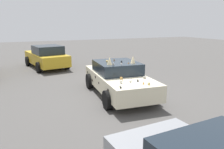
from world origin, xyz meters
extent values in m
plane|color=#514F4C|center=(0.00, 0.00, 0.00)|extent=(60.00, 60.00, 0.00)
cube|color=beige|center=(0.00, 0.00, 0.59)|extent=(4.48, 2.14, 0.61)
cube|color=#1E2833|center=(0.22, -0.02, 1.13)|extent=(2.00, 1.80, 0.46)
cylinder|color=black|center=(-1.42, -0.80, 0.34)|extent=(0.69, 0.28, 0.67)
cylinder|color=black|center=(-1.27, 1.03, 0.34)|extent=(0.69, 0.28, 0.67)
cylinder|color=black|center=(1.27, -1.03, 0.34)|extent=(0.69, 0.28, 0.67)
cylinder|color=black|center=(1.42, 0.80, 0.34)|extent=(0.69, 0.28, 0.67)
ellipsoid|color=black|center=(-1.48, 1.03, 0.45)|extent=(0.15, 0.03, 0.09)
ellipsoid|color=black|center=(-1.28, 1.01, 0.68)|extent=(0.19, 0.04, 0.10)
ellipsoid|color=black|center=(1.84, 0.75, 0.66)|extent=(0.14, 0.03, 0.13)
ellipsoid|color=black|center=(-0.09, 0.91, 0.64)|extent=(0.10, 0.03, 0.10)
ellipsoid|color=black|center=(0.96, 0.82, 0.48)|extent=(0.19, 0.04, 0.10)
ellipsoid|color=black|center=(-0.80, -0.84, 0.64)|extent=(0.13, 0.03, 0.12)
ellipsoid|color=black|center=(0.41, 0.87, 0.76)|extent=(0.14, 0.03, 0.12)
ellipsoid|color=black|center=(0.75, -0.97, 0.58)|extent=(0.14, 0.03, 0.11)
cylinder|color=gray|center=(-1.12, -0.53, 0.94)|extent=(0.14, 0.14, 0.08)
sphere|color=silver|center=(-1.36, 0.19, 0.94)|extent=(0.09, 0.09, 0.09)
cone|color=orange|center=(-1.77, -0.09, 0.95)|extent=(0.10, 0.10, 0.09)
sphere|color=tan|center=(-1.91, -0.21, 0.95)|extent=(0.09, 0.09, 0.09)
cone|color=silver|center=(-1.25, 0.49, 0.97)|extent=(0.11, 0.11, 0.14)
sphere|color=silver|center=(-1.74, 0.77, 0.93)|extent=(0.07, 0.07, 0.07)
cylinder|color=#A87A38|center=(-1.04, 0.40, 0.97)|extent=(0.12, 0.12, 0.13)
cone|color=black|center=(-1.39, -0.09, 0.95)|extent=(0.10, 0.10, 0.11)
sphere|color=black|center=(-1.90, 0.83, 0.93)|extent=(0.06, 0.06, 0.06)
cylinder|color=silver|center=(-1.36, 0.56, 0.95)|extent=(0.11, 0.11, 0.10)
cylinder|color=gray|center=(-0.41, 0.42, 1.40)|extent=(0.07, 0.07, 0.08)
cone|color=#51381E|center=(0.49, -0.02, 1.41)|extent=(0.11, 0.11, 0.09)
cone|color=black|center=(-0.17, -0.03, 1.40)|extent=(0.06, 0.06, 0.08)
cylinder|color=tan|center=(0.38, 0.36, 1.39)|extent=(0.11, 0.11, 0.06)
cylinder|color=silver|center=(-0.52, 0.14, 1.40)|extent=(0.07, 0.07, 0.07)
cylinder|color=black|center=(-0.10, -0.08, 1.41)|extent=(0.08, 0.08, 0.09)
cone|color=#51381E|center=(-0.32, -0.27, 1.39)|extent=(0.08, 0.08, 0.05)
cone|color=beige|center=(-0.33, -0.47, 1.51)|extent=(0.20, 0.20, 0.31)
cone|color=beige|center=(-0.25, 0.51, 1.51)|extent=(0.20, 0.20, 0.31)
cube|color=gold|center=(7.23, 1.92, 0.62)|extent=(4.49, 2.48, 0.69)
cube|color=#1E2833|center=(6.81, 1.84, 1.23)|extent=(2.09, 1.92, 0.53)
cylinder|color=black|center=(8.37, 3.03, 0.32)|extent=(0.67, 0.33, 0.64)
cylinder|color=black|center=(8.69, 1.26, 0.32)|extent=(0.67, 0.33, 0.64)
cylinder|color=black|center=(5.78, 2.57, 0.32)|extent=(0.67, 0.33, 0.64)
cylinder|color=black|center=(6.09, 0.80, 0.32)|extent=(0.67, 0.33, 0.64)
camera|label=1|loc=(-7.95, 3.80, 2.93)|focal=35.53mm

